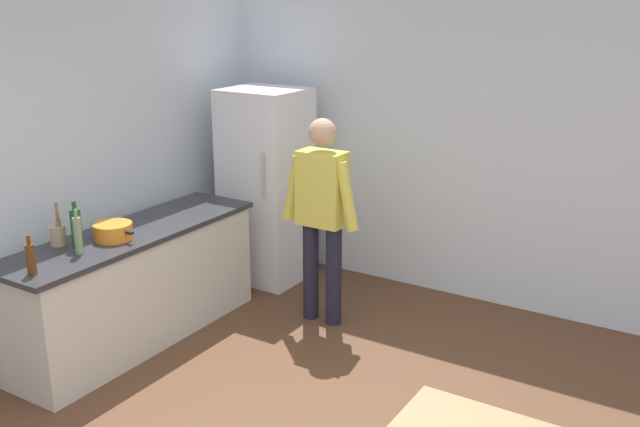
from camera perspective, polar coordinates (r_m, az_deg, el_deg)
The scene contains 10 objects.
wall_back at distance 6.26m, azimuth 13.25°, elevation 4.94°, with size 6.40×0.12×2.70m, color silver.
wall_left at distance 5.59m, azimuth -23.80°, elevation 2.48°, with size 0.12×5.60×2.70m, color silver.
kitchen_counter at distance 5.77m, azimuth -14.40°, elevation -5.55°, with size 0.64×2.20×0.90m.
refrigerator at distance 6.70m, azimuth -4.28°, elevation 2.19°, with size 0.70×0.67×1.80m.
person at distance 5.73m, azimuth 0.15°, elevation 0.43°, with size 0.70×0.22×1.70m.
cooking_pot at distance 5.45m, azimuth -16.09°, elevation -1.36°, with size 0.40×0.28×0.12m.
utensil_jar at distance 5.44m, azimuth -20.06°, elevation -1.58°, with size 0.11×0.11×0.32m.
bottle_beer_brown at distance 4.94m, azimuth -21.96°, elevation -3.32°, with size 0.06×0.06×0.26m.
bottle_wine_green at distance 5.33m, azimuth -18.76°, elevation -1.07°, with size 0.08×0.08×0.34m.
bottle_vinegar_tall at distance 5.19m, azimuth -18.65°, elevation -1.63°, with size 0.06×0.06×0.32m.
Camera 1 is at (1.93, -2.82, 2.64)m, focal length 40.36 mm.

